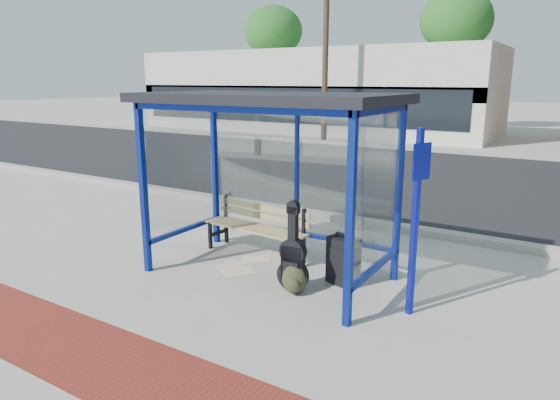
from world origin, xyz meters
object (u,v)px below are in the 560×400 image
Objects in this scene: bench at (257,225)px; guitar_bag at (293,260)px; suitcase at (343,261)px; backpack at (294,280)px.

guitar_bag reaches higher than bench.
bench is 1.43m from guitar_bag.
guitar_bag reaches higher than suitcase.
guitar_bag reaches higher than backpack.
suitcase is at bearing 44.42° from guitar_bag.
backpack is at bearing -33.15° from bench.
bench is 4.64× the size of backpack.
guitar_bag is at bearing -32.47° from bench.
bench is at bearing -174.78° from suitcase.
suitcase reaches higher than backpack.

